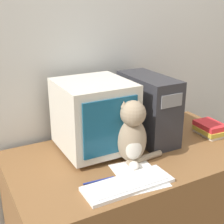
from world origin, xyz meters
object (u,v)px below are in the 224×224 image
object	(u,v)px
crt_monitor	(94,116)
book_stack	(210,129)
computer_tower	(148,108)
keyboard	(128,184)
cat	(132,134)
pen	(99,181)

from	to	relation	value
crt_monitor	book_stack	bearing A→B (deg)	-12.11
computer_tower	keyboard	bearing A→B (deg)	-133.38
cat	book_stack	distance (m)	0.65
cat	book_stack	bearing A→B (deg)	25.07
cat	pen	distance (m)	0.30
keyboard	pen	xyz separation A→B (m)	(-0.10, 0.10, -0.01)
keyboard	pen	world-z (taller)	keyboard
computer_tower	cat	bearing A→B (deg)	-139.03
computer_tower	pen	size ratio (longest dim) A/B	2.79
computer_tower	keyboard	world-z (taller)	computer_tower
crt_monitor	cat	xyz separation A→B (m)	(0.12, -0.22, -0.05)
keyboard	pen	bearing A→B (deg)	135.26
computer_tower	book_stack	distance (m)	0.45
crt_monitor	computer_tower	xyz separation A→B (m)	(0.36, -0.01, -0.01)
pen	cat	bearing A→B (deg)	20.78
book_stack	pen	distance (m)	0.90
crt_monitor	pen	distance (m)	0.40
book_stack	crt_monitor	bearing A→B (deg)	167.89
cat	book_stack	world-z (taller)	cat
computer_tower	crt_monitor	bearing A→B (deg)	178.12
crt_monitor	cat	size ratio (longest dim) A/B	1.16
computer_tower	cat	world-z (taller)	computer_tower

